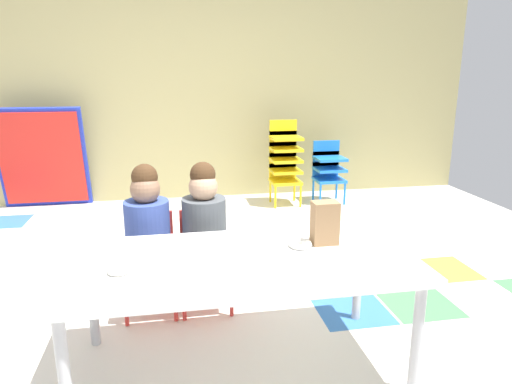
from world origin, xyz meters
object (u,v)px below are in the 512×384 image
Objects in this scene: craft_table at (240,267)px; kid_chair_yellow_stack at (285,158)px; kid_chair_blue_stack at (328,167)px; paper_plate_near_edge at (119,274)px; folded_activity_table at (42,159)px; donut_powdered_loose at (300,244)px; paper_plate_center_table at (212,246)px; donut_powdered_on_plate at (119,270)px; seated_child_middle_seat at (204,223)px; paper_bag_brown at (325,223)px; seated_child_near_camera at (148,226)px.

kid_chair_yellow_stack is at bearing 72.12° from craft_table.
kid_chair_blue_stack is at bearing -0.09° from kid_chair_yellow_stack.
kid_chair_blue_stack is at bearing 56.19° from paper_plate_near_edge.
kid_chair_yellow_stack is at bearing -6.79° from folded_activity_table.
kid_chair_blue_stack is at bearing 68.15° from donut_powdered_loose.
craft_table is 9.16× the size of paper_plate_center_table.
kid_chair_yellow_stack reaches higher than craft_table.
donut_powdered_on_plate is (-1.45, -2.92, 0.09)m from kid_chair_yellow_stack.
folded_activity_table is (-1.53, 2.51, -0.02)m from seated_child_middle_seat.
craft_table is 2.98m from kid_chair_yellow_stack.
donut_powdered_loose is (-0.13, -0.02, -0.09)m from paper_bag_brown.
seated_child_near_camera is 5.10× the size of paper_plate_center_table.
donut_powdered_loose is (0.85, 0.18, -0.01)m from donut_powdered_on_plate.
folded_activity_table reaches higher than seated_child_near_camera.
folded_activity_table is at bearing 109.02° from donut_powdered_on_plate.
seated_child_middle_seat reaches higher than kid_chair_blue_stack.
seated_child_middle_seat is at bearing 0.00° from seated_child_near_camera.
kid_chair_blue_stack is 3.78× the size of paper_plate_center_table.
craft_table is at bearing -166.34° from paper_bag_brown.
seated_child_middle_seat is at bearing -58.70° from folded_activity_table.
paper_bag_brown is at bearing 13.66° from craft_table.
seated_child_middle_seat reaches higher than paper_bag_brown.
seated_child_near_camera and seated_child_middle_seat have the same top height.
folded_activity_table is 3.41m from donut_powdered_on_plate.
paper_bag_brown is at bearing -6.00° from paper_plate_center_table.
craft_table is at bearing -55.70° from paper_plate_center_table.
seated_child_near_camera is 4.17× the size of paper_bag_brown.
paper_bag_brown is at bearing -55.26° from folded_activity_table.
kid_chair_blue_stack is 3.08m from paper_plate_center_table.
paper_plate_center_table reaches higher than craft_table.
seated_child_middle_seat is at bearing 91.10° from paper_plate_center_table.
folded_activity_table is at bearing 115.49° from seated_child_near_camera.
paper_bag_brown is (0.45, 0.11, 0.16)m from craft_table.
kid_chair_yellow_stack is 4.18× the size of paper_bag_brown.
donut_powdered_on_plate is (0.00, 0.00, 0.02)m from paper_plate_near_edge.
donut_powdered_on_plate is at bearing -168.62° from paper_bag_brown.
craft_table is 14.08× the size of donut_powdered_loose.
seated_child_middle_seat is 9.16× the size of donut_powdered_on_plate.
kid_chair_yellow_stack is (1.04, 2.21, -0.04)m from seated_child_middle_seat.
folded_activity_table is 10.84× the size of donut_powdered_on_plate.
seated_child_near_camera reaches higher than kid_chair_blue_stack.
seated_child_near_camera reaches higher than kid_chair_yellow_stack.
craft_table is at bearing -78.80° from seated_child_middle_seat.
kid_chair_blue_stack is at bearing 49.73° from seated_child_near_camera.
seated_child_middle_seat is (-0.12, 0.62, 0.02)m from craft_table.
kid_chair_yellow_stack is 2.77m from paper_bag_brown.
folded_activity_table reaches higher than donut_powdered_on_plate.
seated_child_middle_seat is (0.33, 0.00, 0.00)m from seated_child_near_camera.
seated_child_near_camera is 1.00× the size of kid_chair_yellow_stack.
paper_plate_center_table is (-1.53, -2.66, 0.19)m from kid_chair_blue_stack.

